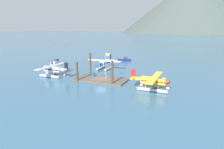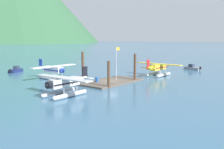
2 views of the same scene
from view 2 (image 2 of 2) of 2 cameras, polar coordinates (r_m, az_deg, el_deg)
name	(u,v)px [view 2 (image 2 of 2)]	position (r m, az deg, el deg)	size (l,w,h in m)	color
ground_plane	(111,82)	(46.13, -0.27, -1.82)	(1200.00, 1200.00, 0.00)	#38607F
dock_platform	(111,82)	(46.11, -0.27, -1.64)	(12.41, 6.47, 0.30)	brown
piling_near_left	(109,75)	(40.39, -0.76, -0.05)	(0.46, 0.46, 4.48)	#4C3323
piling_near_right	(135,67)	(47.37, 5.31, 1.62)	(0.48, 0.48, 5.26)	#4C3323
piling_far_left	(83,68)	(44.44, -6.72, 1.51)	(0.45, 0.45, 5.78)	#4C3323
flagpole	(117,59)	(46.63, 1.11, 3.51)	(0.95, 0.10, 6.32)	silver
fuel_drum	(97,80)	(44.77, -3.50, -1.18)	(0.62, 0.62, 0.88)	#1E4C99
seaplane_white_bow_left	(53,71)	(51.15, -13.37, 0.73)	(10.41, 7.98, 3.84)	#B7BABF
seaplane_yellow_stbd_aft	(158,69)	(54.93, 10.60, 1.32)	(7.98, 10.42, 3.84)	#B7BABF
seaplane_silver_port_aft	(64,85)	(35.74, -10.94, -2.35)	(7.98, 10.42, 3.84)	#B7BABF
boat_navy_open_north	(16,70)	(64.82, -21.24, 0.97)	(4.44, 3.31, 1.50)	navy
boat_grey_open_se	(192,68)	(68.30, 17.94, 1.47)	(2.23, 4.85, 1.50)	gray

